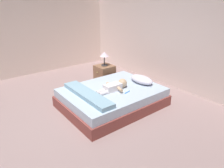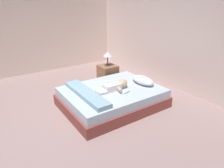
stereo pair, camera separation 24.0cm
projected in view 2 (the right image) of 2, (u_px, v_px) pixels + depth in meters
name	position (u px, v px, depth m)	size (l,w,h in m)	color
ground_plane	(56.00, 124.00, 3.39)	(8.00, 8.00, 0.00)	gray
wall_behind_bed	(181.00, 27.00, 4.42)	(8.00, 0.12, 2.81)	beige
wall_side	(10.00, 24.00, 5.16)	(0.12, 6.00, 2.81)	beige
bed	(112.00, 97.00, 3.94)	(1.43, 1.88, 0.36)	brown
pillow	(143.00, 80.00, 4.09)	(0.55, 0.29, 0.15)	silver
baby	(115.00, 86.00, 3.81)	(0.47, 0.67, 0.18)	white
toothbrush	(127.00, 92.00, 3.70)	(0.05, 0.16, 0.02)	#2683EC
nightstand	(108.00, 74.00, 5.02)	(0.41, 0.44, 0.47)	#885E42
lamp	(108.00, 55.00, 4.83)	(0.22, 0.22, 0.34)	#333338
blanket	(86.00, 94.00, 3.57)	(1.29, 0.27, 0.08)	#83AABF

